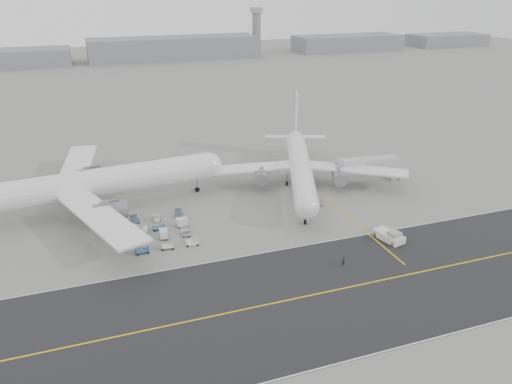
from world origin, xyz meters
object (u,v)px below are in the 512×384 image
object	(u,v)px
control_tower	(257,30)
airliner_b	(300,166)
ground_crew_a	(344,261)
airliner_a	(86,185)
jet_bridge	(368,165)
pushback_tug	(390,236)

from	to	relation	value
control_tower	airliner_b	distance (m)	249.52
airliner_b	ground_crew_a	xyz separation A→B (m)	(-8.05, -37.88, -4.51)
control_tower	airliner_a	world-z (taller)	control_tower
control_tower	jet_bridge	bearing A→B (deg)	-102.83
airliner_a	ground_crew_a	distance (m)	58.95
jet_bridge	ground_crew_a	distance (m)	43.77
airliner_b	jet_bridge	world-z (taller)	airliner_b
control_tower	ground_crew_a	world-z (taller)	control_tower
airliner_a	pushback_tug	distance (m)	66.25
control_tower	airliner_a	distance (m)	266.87
airliner_a	control_tower	bearing A→B (deg)	-33.80
airliner_a	airliner_b	distance (m)	51.00
airliner_b	pushback_tug	distance (m)	33.18
ground_crew_a	pushback_tug	bearing A→B (deg)	4.77
control_tower	airliner_a	xyz separation A→B (m)	(-123.70, -236.26, -9.82)
control_tower	airliner_b	bearing A→B (deg)	-106.97
airliner_a	airliner_b	world-z (taller)	airliner_a
jet_bridge	control_tower	bearing A→B (deg)	83.71
ground_crew_a	jet_bridge	bearing A→B (deg)	36.28
pushback_tug	jet_bridge	xyz separation A→B (m)	(12.54, 29.72, 3.55)
airliner_a	pushback_tug	bearing A→B (deg)	-127.80
pushback_tug	jet_bridge	distance (m)	32.45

